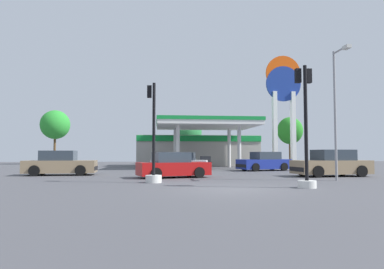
{
  "coord_description": "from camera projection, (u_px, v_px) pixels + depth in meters",
  "views": [
    {
      "loc": [
        -2.84,
        -12.92,
        1.33
      ],
      "look_at": [
        0.06,
        14.92,
        2.88
      ],
      "focal_mm": 32.41,
      "sensor_mm": 36.0,
      "label": 1
    }
  ],
  "objects": [
    {
      "name": "ground_plane",
      "position": [
        231.0,
        189.0,
        13.05
      ],
      "size": [
        90.0,
        90.0,
        0.0
      ],
      "primitive_type": "plane",
      "color": "#47474C",
      "rests_on": "ground"
    },
    {
      "name": "gas_station",
      "position": [
        198.0,
        148.0,
        37.62
      ],
      "size": [
        12.97,
        14.0,
        4.4
      ],
      "color": "#ADA89E",
      "rests_on": "ground"
    },
    {
      "name": "station_pole_sign",
      "position": [
        283.0,
        97.0,
        34.78
      ],
      "size": [
        3.56,
        0.56,
        11.21
      ],
      "color": "white",
      "rests_on": "ground"
    },
    {
      "name": "car_0",
      "position": [
        264.0,
        162.0,
        27.13
      ],
      "size": [
        4.4,
        2.7,
        1.47
      ],
      "color": "black",
      "rests_on": "ground"
    },
    {
      "name": "car_1",
      "position": [
        180.0,
        163.0,
        25.08
      ],
      "size": [
        4.23,
        2.47,
        1.42
      ],
      "color": "black",
      "rests_on": "ground"
    },
    {
      "name": "car_2",
      "position": [
        331.0,
        164.0,
        20.37
      ],
      "size": [
        4.49,
        2.25,
        1.56
      ],
      "color": "black",
      "rests_on": "ground"
    },
    {
      "name": "car_3",
      "position": [
        61.0,
        164.0,
        21.46
      ],
      "size": [
        4.33,
        2.11,
        1.52
      ],
      "color": "black",
      "rests_on": "ground"
    },
    {
      "name": "car_4",
      "position": [
        173.0,
        166.0,
        19.29
      ],
      "size": [
        4.23,
        2.63,
        1.41
      ],
      "color": "black",
      "rests_on": "ground"
    },
    {
      "name": "traffic_signal_0",
      "position": [
        153.0,
        155.0,
        15.95
      ],
      "size": [
        0.74,
        0.74,
        4.62
      ],
      "color": "silver",
      "rests_on": "ground"
    },
    {
      "name": "traffic_signal_1",
      "position": [
        306.0,
        141.0,
        13.59
      ],
      "size": [
        0.71,
        0.71,
        4.83
      ],
      "color": "silver",
      "rests_on": "ground"
    },
    {
      "name": "tree_0",
      "position": [
        55.0,
        125.0,
        43.86
      ],
      "size": [
        3.64,
        3.64,
        6.83
      ],
      "color": "brown",
      "rests_on": "ground"
    },
    {
      "name": "tree_1",
      "position": [
        188.0,
        132.0,
        45.74
      ],
      "size": [
        3.7,
        3.7,
        6.08
      ],
      "color": "brown",
      "rests_on": "ground"
    },
    {
      "name": "tree_2",
      "position": [
        290.0,
        131.0,
        45.78
      ],
      "size": [
        3.33,
        3.33,
        6.17
      ],
      "color": "brown",
      "rests_on": "ground"
    },
    {
      "name": "corner_streetlamp",
      "position": [
        337.0,
        101.0,
        17.08
      ],
      "size": [
        0.24,
        1.48,
        6.48
      ],
      "color": "gray",
      "rests_on": "ground"
    }
  ]
}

